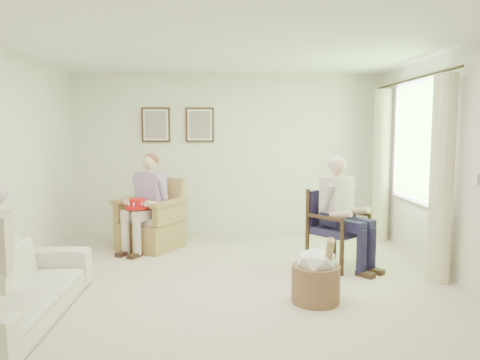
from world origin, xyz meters
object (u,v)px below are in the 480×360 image
Objects in this scene: person_wicker at (149,196)px; person_dark at (340,205)px; wood_armchair at (337,224)px; sofa at (14,289)px; wicker_armchair at (151,226)px; hatbox at (316,275)px; red_hat at (137,205)px.

person_dark reaches higher than person_wicker.
wood_armchair is 0.46× the size of sofa.
wood_armchair is (2.47, -0.95, 0.20)m from wicker_armchair.
person_wicker is at bearing 119.09° from person_dark.
person_wicker is 0.99× the size of person_dark.
person_dark is at bearing -129.38° from wood_armchair.
wicker_armchair is 2.97m from hatbox.
wicker_armchair is 0.48× the size of sofa.
wood_armchair is at bearing 11.55° from person_wicker.
hatbox is (-0.52, -1.13, -0.52)m from person_dark.
sofa is at bearing 167.28° from wood_armchair.
red_hat reaches higher than sofa.
wicker_armchair is 2.75m from person_dark.
sofa is at bearing 165.06° from person_dark.
person_dark reaches higher than sofa.
red_hat is at bearing -16.68° from sofa.
person_wicker is 2.91m from hatbox.
wood_armchair is at bearing -13.93° from red_hat.
red_hat is 0.47× the size of hatbox.
hatbox is (-0.52, -1.29, -0.24)m from wood_armchair.
sofa is 2.64m from person_wicker.
hatbox is at bearing -154.11° from person_dark.
person_wicker is (0.82, 2.47, 0.47)m from sofa.
sofa is 1.55× the size of person_wicker.
red_hat is (-2.60, 0.80, -0.11)m from person_dark.
person_wicker is at bearing -18.32° from sofa.
wicker_armchair reaches higher than hatbox.
person_wicker reaches higher than wood_armchair.
wood_armchair is at bearing 8.82° from wicker_armchair.
red_hat is at bearing 126.69° from wood_armchair.
sofa is 2.79m from hatbox.
wicker_armchair is at bearing 131.02° from hatbox.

